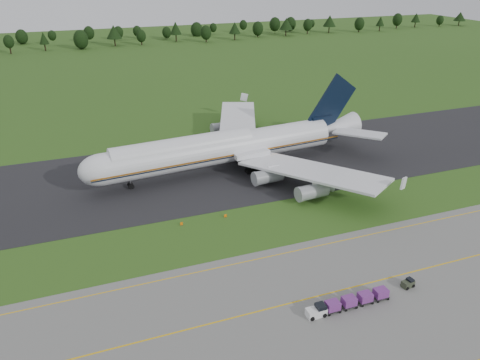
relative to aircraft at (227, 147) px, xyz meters
name	(u,v)px	position (x,y,z in m)	size (l,w,h in m)	color
ground	(249,228)	(-5.08, -27.07, -5.77)	(600.00, 600.00, 0.00)	#2B5118
apron	(346,359)	(-5.08, -61.07, -5.74)	(300.00, 52.00, 0.06)	slate
taxiway	(206,171)	(-5.08, 0.93, -5.73)	(300.00, 40.00, 0.08)	black
apron_markings	(319,322)	(-5.08, -54.05, -5.70)	(300.00, 30.20, 0.01)	#E8B10D
tree_line	(143,32)	(13.60, 194.18, 0.75)	(529.27, 21.15, 11.83)	black
aircraft	(227,147)	(0.00, 0.00, 0.00)	(72.09, 69.83, 20.20)	white
baggage_train	(347,302)	(0.17, -52.71, -4.85)	(13.25, 1.69, 1.63)	white
utility_cart	(408,284)	(11.51, -51.88, -5.20)	(2.05, 1.42, 1.04)	#2F3525
edge_markers	(204,220)	(-12.22, -21.65, -5.49)	(9.29, 0.30, 0.60)	orange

